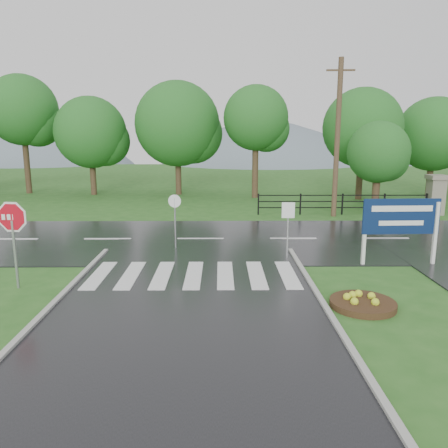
{
  "coord_description": "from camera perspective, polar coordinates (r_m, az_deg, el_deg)",
  "views": [
    {
      "loc": [
        0.84,
        -8.29,
        4.41
      ],
      "look_at": [
        0.97,
        6.0,
        1.5
      ],
      "focal_mm": 35.0,
      "sensor_mm": 36.0,
      "label": 1
    }
  ],
  "objects": [
    {
      "name": "reg_sign_round",
      "position": [
        17.05,
        -6.43,
        1.21
      ],
      "size": [
        0.5,
        0.11,
        2.18
      ],
      "color": "#939399",
      "rests_on": "ground"
    },
    {
      "name": "reg_sign_small",
      "position": [
        15.76,
        8.36,
        0.66
      ],
      "size": [
        0.46,
        0.06,
        2.08
      ],
      "color": "#939399",
      "rests_on": "ground"
    },
    {
      "name": "estate_billboard",
      "position": [
        15.98,
        22.12,
        0.51
      ],
      "size": [
        2.65,
        0.16,
        2.32
      ],
      "color": "silver",
      "rests_on": "ground"
    },
    {
      "name": "pillar_west",
      "position": [
        27.36,
        25.93,
        3.57
      ],
      "size": [
        1.0,
        1.0,
        2.24
      ],
      "color": "gray",
      "rests_on": "ground"
    },
    {
      "name": "main_road",
      "position": [
        18.84,
        -3.07,
        -2.05
      ],
      "size": [
        90.0,
        8.0,
        0.04
      ],
      "primitive_type": "cube",
      "color": "black",
      "rests_on": "ground"
    },
    {
      "name": "hills",
      "position": [
        76.01,
        1.5,
        -3.7
      ],
      "size": [
        102.0,
        48.0,
        48.0
      ],
      "color": "slate",
      "rests_on": "ground"
    },
    {
      "name": "stop_sign",
      "position": [
        13.86,
        -25.9,
        -0.09
      ],
      "size": [
        1.21,
        0.19,
        2.74
      ],
      "color": "#939399",
      "rests_on": "ground"
    },
    {
      "name": "utility_pole_east",
      "position": [
        24.61,
        14.59,
        10.81
      ],
      "size": [
        1.49,
        0.28,
        8.39
      ],
      "color": "#473523",
      "rests_on": "ground"
    },
    {
      "name": "ground",
      "position": [
        9.43,
        -5.82,
        -16.44
      ],
      "size": [
        120.0,
        120.0,
        0.0
      ],
      "primitive_type": "plane",
      "color": "#295E1F",
      "rests_on": "ground"
    },
    {
      "name": "flower_bed",
      "position": [
        12.14,
        17.68,
        -9.73
      ],
      "size": [
        1.71,
        1.71,
        0.34
      ],
      "color": "#332111",
      "rests_on": "ground"
    },
    {
      "name": "treeline",
      "position": [
        32.59,
        -0.23,
        3.74
      ],
      "size": [
        83.2,
        5.2,
        10.0
      ],
      "color": "#1D5D1F",
      "rests_on": "ground"
    },
    {
      "name": "crosswalk",
      "position": [
        14.01,
        -3.96,
        -6.61
      ],
      "size": [
        6.5,
        2.8,
        0.02
      ],
      "color": "silver",
      "rests_on": "ground"
    },
    {
      "name": "entrance_tree_left",
      "position": [
        27.43,
        19.53,
        8.81
      ],
      "size": [
        3.6,
        3.6,
        5.25
      ],
      "color": "#3D2B1C",
      "rests_on": "ground"
    },
    {
      "name": "fence_west",
      "position": [
        25.52,
        15.21,
        2.8
      ],
      "size": [
        9.58,
        0.08,
        1.2
      ],
      "color": "black",
      "rests_on": "ground"
    }
  ]
}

